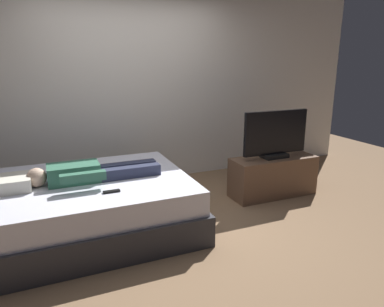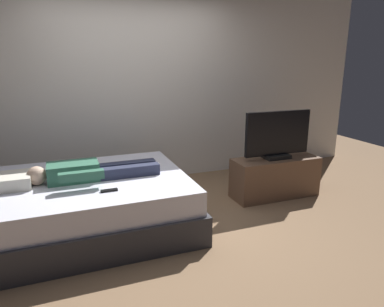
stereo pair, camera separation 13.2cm
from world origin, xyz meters
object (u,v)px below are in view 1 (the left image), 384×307
Objects in this scene: person at (88,173)px; tv_stand at (273,176)px; remote at (112,191)px; tv at (275,135)px; pillow at (2,184)px; bed at (87,206)px.

person is 1.15× the size of tv_stand.
tv is (2.12, 0.50, 0.24)m from remote.
remote is 2.19m from tv.
tv is (3.02, 0.07, 0.18)m from pillow.
person is 1.43× the size of tv.
pillow is 3.04m from tv_stand.
bed is 2.36× the size of tv.
pillow is 0.44× the size of tv_stand.
person is at bearing 110.47° from remote.
tv_stand is at bearing 1.29° from pillow.
person is at bearing -42.89° from bed.
bed reaches higher than tv_stand.
person is 2.30m from tv_stand.
pillow is 0.75m from person.
bed is at bearing 0.00° from pillow.
bed is at bearing 112.64° from remote.
remote is (0.90, -0.43, -0.05)m from pillow.
bed is at bearing -178.31° from tv_stand.
tv reaches higher than person.
remote is 0.17× the size of tv.
person is 2.28m from tv.
person is at bearing -177.61° from tv.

